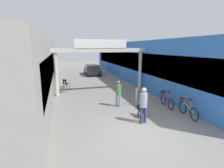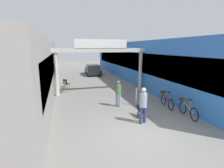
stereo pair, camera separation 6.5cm
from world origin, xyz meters
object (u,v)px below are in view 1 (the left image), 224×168
at_px(cafe_chair_wood_nearer, 63,86).
at_px(parked_car_black, 92,70).
at_px(dog_on_leash, 141,110).
at_px(cafe_chair_black_farther, 66,83).
at_px(bicycle_red_second, 166,100).
at_px(pedestrian_companion, 118,92).
at_px(bicycle_orange_nearest, 187,108).
at_px(pedestrian_with_dog, 144,103).
at_px(bollard_post_metal, 136,97).

height_order(cafe_chair_wood_nearer, parked_car_black, parked_car_black).
distance_m(dog_on_leash, cafe_chair_black_farther, 8.16).
bearing_deg(bicycle_red_second, pedestrian_companion, 163.22).
bearing_deg(bicycle_orange_nearest, cafe_chair_black_farther, 126.39).
xyz_separation_m(dog_on_leash, bicycle_orange_nearest, (2.34, -0.57, 0.07)).
relative_size(pedestrian_with_dog, pedestrian_companion, 1.08).
height_order(pedestrian_companion, parked_car_black, pedestrian_companion).
relative_size(pedestrian_companion, parked_car_black, 0.39).
bearing_deg(dog_on_leash, bicycle_red_second, 26.08).
distance_m(bicycle_orange_nearest, bicycle_red_second, 1.64).
distance_m(pedestrian_companion, parked_car_black, 13.10).
xyz_separation_m(pedestrian_companion, parked_car_black, (0.75, 13.07, -0.26)).
bearing_deg(bollard_post_metal, parked_car_black, 91.57).
bearing_deg(cafe_chair_black_farther, parked_car_black, 64.36).
height_order(pedestrian_with_dog, pedestrian_companion, pedestrian_with_dog).
height_order(pedestrian_companion, cafe_chair_black_farther, pedestrian_companion).
relative_size(pedestrian_with_dog, cafe_chair_wood_nearer, 1.94).
bearing_deg(pedestrian_with_dog, bollard_post_metal, 73.13).
distance_m(dog_on_leash, bollard_post_metal, 1.85).
bearing_deg(dog_on_leash, pedestrian_with_dog, -109.32).
distance_m(pedestrian_companion, cafe_chair_black_farther, 6.20).
height_order(pedestrian_with_dog, cafe_chair_wood_nearer, pedestrian_with_dog).
bearing_deg(pedestrian_with_dog, cafe_chair_wood_nearer, 116.37).
distance_m(bicycle_red_second, cafe_chair_black_farther, 8.48).
relative_size(bicycle_red_second, bollard_post_metal, 1.52).
height_order(bicycle_orange_nearest, bicycle_red_second, same).
bearing_deg(bicycle_red_second, bicycle_orange_nearest, -83.76).
relative_size(pedestrian_companion, bicycle_red_second, 0.95).
relative_size(pedestrian_with_dog, parked_car_black, 0.43).
distance_m(bollard_post_metal, cafe_chair_wood_nearer, 6.19).
distance_m(dog_on_leash, bicycle_orange_nearest, 2.41).
distance_m(pedestrian_with_dog, dog_on_leash, 0.97).
bearing_deg(dog_on_leash, cafe_chair_black_farther, 115.49).
height_order(bicycle_orange_nearest, parked_car_black, parked_car_black).
distance_m(bicycle_orange_nearest, cafe_chair_black_farther, 9.85).
bearing_deg(bicycle_orange_nearest, dog_on_leash, 166.28).
bearing_deg(pedestrian_with_dog, bicycle_red_second, 36.14).
xyz_separation_m(pedestrian_companion, cafe_chair_wood_nearer, (-3.10, 4.41, -0.37)).
bearing_deg(cafe_chair_black_farther, bicycle_red_second, -48.05).
height_order(bollard_post_metal, parked_car_black, parked_car_black).
bearing_deg(bicycle_orange_nearest, pedestrian_with_dog, -177.15).
bearing_deg(bicycle_red_second, dog_on_leash, -153.92).
relative_size(bicycle_orange_nearest, cafe_chair_wood_nearer, 1.89).
bearing_deg(cafe_chair_black_farther, dog_on_leash, -64.51).
xyz_separation_m(bicycle_red_second, parked_car_black, (-2.02, 13.91, 0.21)).
relative_size(pedestrian_with_dog, bollard_post_metal, 1.56).
bearing_deg(pedestrian_companion, pedestrian_with_dog, -81.92).
bearing_deg(pedestrian_companion, cafe_chair_wood_nearer, 125.14).
distance_m(pedestrian_with_dog, cafe_chair_black_farther, 8.71).
distance_m(bicycle_red_second, parked_car_black, 14.05).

